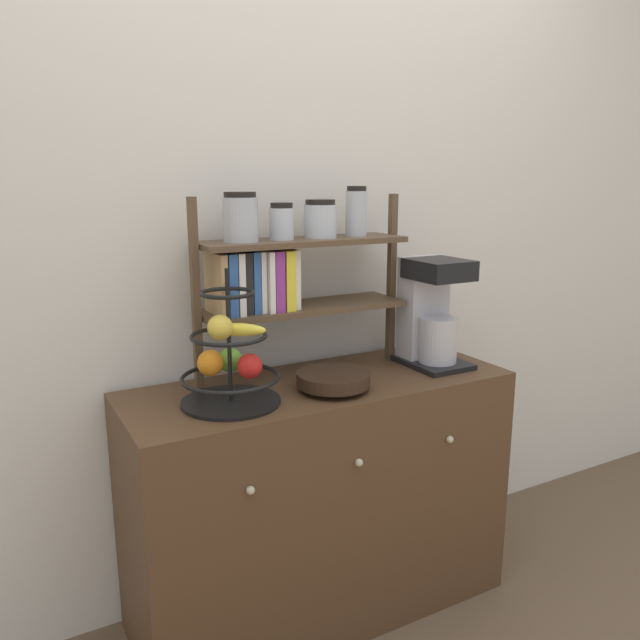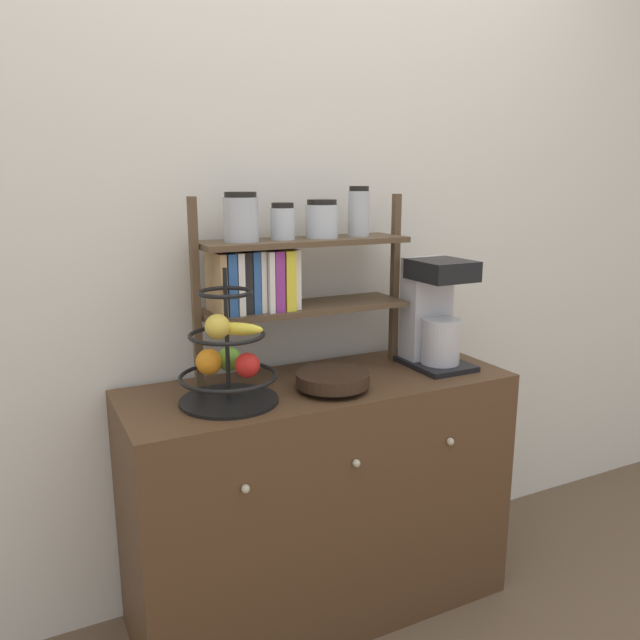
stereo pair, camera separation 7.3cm
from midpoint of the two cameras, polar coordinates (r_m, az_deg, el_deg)
The scene contains 6 objects.
wall_back at distance 2.13m, azimuth -2.31°, elevation 9.13°, with size 7.00×0.05×2.60m, color silver.
sideboard at distance 2.15m, azimuth 1.04°, elevation -15.98°, with size 1.24×0.47×0.81m.
coffee_maker at distance 2.17m, azimuth 11.28°, elevation 0.69°, with size 0.19×0.24×0.37m.
fruit_stand at distance 1.79m, azimuth -7.32°, elevation -3.66°, with size 0.29×0.29×0.39m.
wooden_bowl at distance 1.91m, azimuth 2.29°, elevation -5.48°, with size 0.23×0.23×0.06m.
shelf_hutch at distance 1.97m, azimuth -2.44°, elevation 5.31°, with size 0.73×0.20×0.61m.
Camera 2 is at (-0.85, -1.45, 1.44)m, focal length 35.00 mm.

